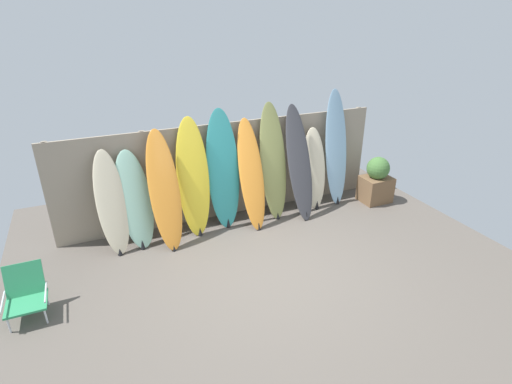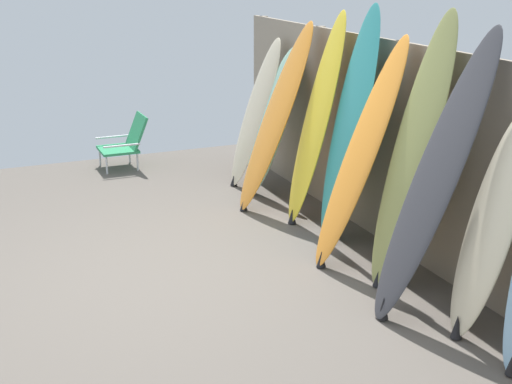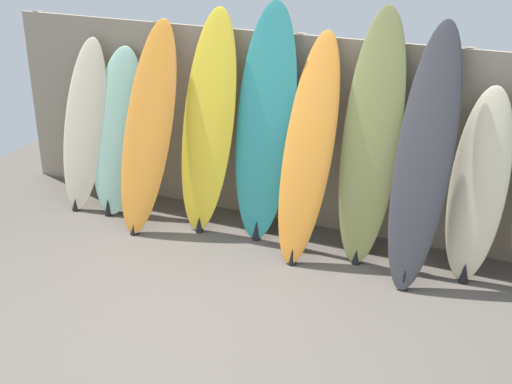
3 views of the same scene
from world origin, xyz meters
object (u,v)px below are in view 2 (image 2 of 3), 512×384
surfboard_cream_0 (255,113)px  surfboard_orange_5 (360,155)px  surfboard_cream_8 (490,228)px  surfboard_teal_4 (349,129)px  surfboard_yellow_3 (316,121)px  surfboard_charcoal_7 (435,180)px  surfboard_olive_6 (412,155)px  beach_chair (126,141)px  surfboard_seafoam_1 (272,123)px  surfboard_orange_2 (275,118)px

surfboard_cream_0 → surfboard_orange_5: bearing=-2.1°
surfboard_orange_5 → surfboard_cream_8: bearing=6.3°
surfboard_orange_5 → surfboard_teal_4: bearing=161.1°
surfboard_yellow_3 → surfboard_charcoal_7: surfboard_charcoal_7 is taller
surfboard_orange_5 → surfboard_olive_6: surfboard_olive_6 is taller
beach_chair → surfboard_seafoam_1: bearing=52.3°
surfboard_orange_5 → surfboard_cream_8: surfboard_orange_5 is taller
surfboard_yellow_3 → surfboard_orange_5: (1.02, -0.13, -0.06)m
surfboard_charcoal_7 → beach_chair: size_ratio=3.16×
beach_chair → surfboard_cream_8: bearing=28.8°
surfboard_teal_4 → surfboard_orange_5: (0.47, -0.16, -0.10)m
surfboard_cream_0 → surfboard_orange_5: 2.38m
surfboard_cream_0 → beach_chair: size_ratio=2.54×
surfboard_cream_0 → surfboard_olive_6: bearing=1.1°
surfboard_orange_2 → surfboard_teal_4: surfboard_teal_4 is taller
surfboard_teal_4 → beach_chair: bearing=-158.0°
surfboard_orange_2 → surfboard_teal_4: size_ratio=0.90×
surfboard_yellow_3 → surfboard_cream_8: size_ratio=1.28×
surfboard_orange_2 → beach_chair: surfboard_orange_2 is taller
surfboard_orange_5 → surfboard_olive_6: (0.50, 0.15, 0.11)m
surfboard_seafoam_1 → surfboard_charcoal_7: 2.99m
surfboard_teal_4 → beach_chair: 3.46m
surfboard_olive_6 → surfboard_orange_2: bearing=-174.7°
surfboard_cream_0 → surfboard_olive_6: 2.89m
surfboard_seafoam_1 → beach_chair: size_ratio=2.44×
surfboard_teal_4 → surfboard_olive_6: size_ratio=0.99×
surfboard_seafoam_1 → surfboard_orange_5: size_ratio=0.83×
surfboard_yellow_3 → surfboard_teal_4: (0.55, 0.03, 0.04)m
surfboard_olive_6 → surfboard_cream_8: 0.94m
surfboard_cream_0 → surfboard_charcoal_7: surfboard_charcoal_7 is taller
surfboard_charcoal_7 → surfboard_olive_6: bearing=163.6°
surfboard_seafoam_1 → beach_chair: surfboard_seafoam_1 is taller
surfboard_orange_2 → surfboard_cream_8: (2.95, 0.20, -0.16)m
surfboard_teal_4 → surfboard_orange_5: surfboard_teal_4 is taller
surfboard_teal_4 → surfboard_yellow_3: bearing=-176.7°
surfboard_seafoam_1 → surfboard_orange_2: bearing=-20.1°
surfboard_charcoal_7 → surfboard_cream_0: bearing=178.6°
surfboard_cream_0 → surfboard_yellow_3: surfboard_yellow_3 is taller
surfboard_olive_6 → surfboard_cream_0: bearing=-178.9°
surfboard_cream_0 → surfboard_teal_4: bearing=2.2°
surfboard_charcoal_7 → surfboard_cream_8: (0.42, 0.15, -0.23)m
surfboard_yellow_3 → surfboard_olive_6: bearing=0.6°
beach_chair → surfboard_cream_0: bearing=58.8°
surfboard_yellow_3 → surfboard_cream_8: 2.42m
surfboard_olive_6 → surfboard_cream_8: surfboard_olive_6 is taller
surfboard_cream_0 → surfboard_seafoam_1: surfboard_cream_0 is taller
surfboard_yellow_3 → surfboard_orange_5: size_ratio=1.07×
surfboard_cream_0 → surfboard_orange_5: (2.38, -0.09, 0.12)m
surfboard_yellow_3 → beach_chair: surfboard_yellow_3 is taller
surfboard_orange_2 → surfboard_yellow_3: (0.53, 0.17, 0.06)m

